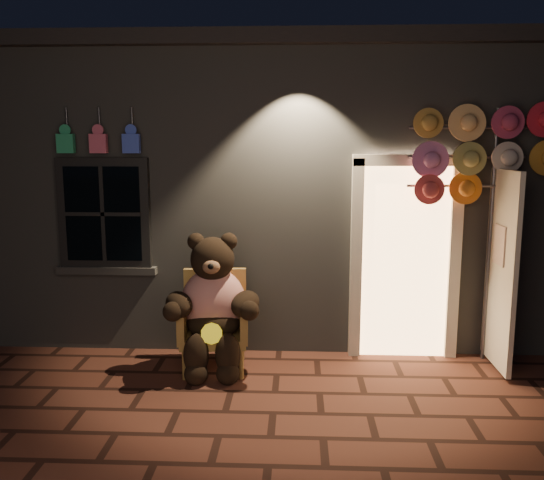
{
  "coord_description": "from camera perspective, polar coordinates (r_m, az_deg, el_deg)",
  "views": [
    {
      "loc": [
        0.21,
        -4.65,
        2.31
      ],
      "look_at": [
        -0.06,
        1.0,
        1.35
      ],
      "focal_mm": 38.0,
      "sensor_mm": 36.0,
      "label": 1
    }
  ],
  "objects": [
    {
      "name": "ground",
      "position": [
        5.2,
        0.1,
        -16.75
      ],
      "size": [
        60.0,
        60.0,
        0.0
      ],
      "primitive_type": "plane",
      "color": "#552C20",
      "rests_on": "ground"
    },
    {
      "name": "shop_building",
      "position": [
        8.66,
        1.3,
        5.83
      ],
      "size": [
        7.3,
        5.95,
        3.51
      ],
      "color": "slate",
      "rests_on": "ground"
    },
    {
      "name": "wicker_armchair",
      "position": [
        6.03,
        -5.72,
        -7.9
      ],
      "size": [
        0.74,
        0.67,
        1.0
      ],
      "rotation": [
        0.0,
        0.0,
        0.09
      ],
      "color": "olive",
      "rests_on": "ground"
    },
    {
      "name": "teddy_bear",
      "position": [
        5.85,
        -5.87,
        -6.41
      ],
      "size": [
        1.04,
        0.84,
        1.43
      ],
      "rotation": [
        0.0,
        0.0,
        0.09
      ],
      "color": "red",
      "rests_on": "ground"
    },
    {
      "name": "hat_rack",
      "position": [
        6.2,
        19.81,
        8.04
      ],
      "size": [
        1.52,
        0.22,
        2.68
      ],
      "color": "#59595E",
      "rests_on": "ground"
    }
  ]
}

